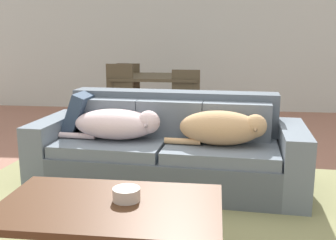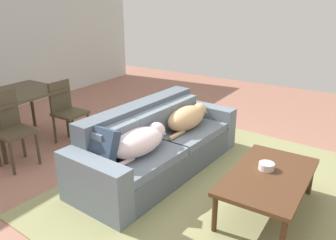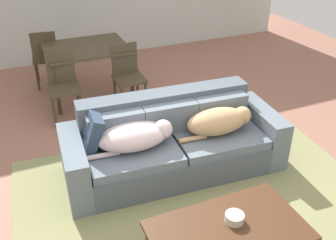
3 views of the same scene
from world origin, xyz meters
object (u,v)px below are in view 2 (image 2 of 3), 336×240
object	(u,v)px
couch	(156,146)
dining_table	(15,97)
coffee_table	(269,178)
dining_chair_near_right	(66,109)
dog_on_right_cushion	(188,117)
dining_chair_near_left	(11,126)
throw_pillow_by_left_arm	(100,147)
bowl_on_coffee_table	(267,166)
dog_on_left_cushion	(139,141)

from	to	relation	value
couch	dining_table	bearing A→B (deg)	105.04
coffee_table	dining_chair_near_right	world-z (taller)	dining_chair_near_right
coffee_table	dog_on_right_cushion	bearing A→B (deg)	63.67
dining_chair_near_right	coffee_table	bearing A→B (deg)	-93.15
dining_table	dining_chair_near_left	distance (m)	0.70
throw_pillow_by_left_arm	dining_chair_near_right	xyz separation A→B (m)	(0.86, 1.47, -0.11)
coffee_table	bowl_on_coffee_table	bearing A→B (deg)	33.63
throw_pillow_by_left_arm	dining_table	size ratio (longest dim) A/B	0.34
dog_on_right_cushion	throw_pillow_by_left_arm	bearing A→B (deg)	172.15
dining_table	dining_chair_near_left	xyz separation A→B (m)	(-0.44, -0.52, -0.16)
dog_on_right_cushion	coffee_table	size ratio (longest dim) A/B	0.69
throw_pillow_by_left_arm	dining_table	distance (m)	2.04
couch	dining_table	xyz separation A→B (m)	(-0.41, 2.10, 0.38)
dog_on_left_cushion	bowl_on_coffee_table	distance (m)	1.33
bowl_on_coffee_table	dining_chair_near_left	size ratio (longest dim) A/B	0.16
dog_on_right_cushion	dining_chair_near_left	xyz separation A→B (m)	(-1.33, 1.74, -0.04)
couch	coffee_table	world-z (taller)	couch
bowl_on_coffee_table	coffee_table	bearing A→B (deg)	-146.37
dog_on_left_cushion	dining_table	bearing A→B (deg)	93.41
throw_pillow_by_left_arm	coffee_table	size ratio (longest dim) A/B	0.33
dog_on_right_cushion	dining_chair_near_right	distance (m)	1.80
coffee_table	dining_chair_near_left	bearing A→B (deg)	103.34
dog_on_left_cushion	dog_on_right_cushion	xyz separation A→B (m)	(0.90, -0.08, 0.01)
throw_pillow_by_left_arm	dining_chair_near_right	bearing A→B (deg)	59.66
coffee_table	couch	bearing A→B (deg)	84.04
throw_pillow_by_left_arm	dining_chair_near_right	distance (m)	1.70
bowl_on_coffee_table	dog_on_right_cushion	bearing A→B (deg)	65.82
couch	dining_chair_near_left	world-z (taller)	dining_chair_near_left
couch	dog_on_right_cushion	size ratio (longest dim) A/B	2.86
dog_on_left_cushion	dining_chair_near_left	xyz separation A→B (m)	(-0.42, 1.66, -0.03)
couch	bowl_on_coffee_table	size ratio (longest dim) A/B	15.59
dining_table	dining_chair_near_left	bearing A→B (deg)	-130.62
couch	dining_table	world-z (taller)	couch
coffee_table	dining_chair_near_left	xyz separation A→B (m)	(-0.71, 2.99, 0.15)
throw_pillow_by_left_arm	coffee_table	distance (m)	1.69
dog_on_left_cushion	throw_pillow_by_left_arm	size ratio (longest dim) A/B	2.26
coffee_table	dining_chair_near_left	world-z (taller)	dining_chair_near_left
couch	dining_chair_near_right	distance (m)	1.59
couch	dog_on_right_cushion	xyz separation A→B (m)	(0.47, -0.16, 0.25)
coffee_table	dining_table	bearing A→B (deg)	94.31
dog_on_right_cushion	dining_chair_near_right	bearing A→B (deg)	108.49
coffee_table	dining_chair_near_right	xyz separation A→B (m)	(0.17, 2.99, 0.12)
throw_pillow_by_left_arm	dog_on_left_cushion	bearing A→B (deg)	-24.88
dining_chair_near_left	dog_on_left_cushion	bearing A→B (deg)	-70.74
dog_on_right_cushion	couch	bearing A→B (deg)	164.76
dog_on_right_cushion	throw_pillow_by_left_arm	world-z (taller)	throw_pillow_by_left_arm
dog_on_left_cushion	bowl_on_coffee_table	xyz separation A→B (m)	(0.37, -1.28, -0.10)
couch	dog_on_left_cushion	xyz separation A→B (m)	(-0.43, -0.08, 0.24)
dining_table	dining_chair_near_left	size ratio (longest dim) A/B	1.21
dining_chair_near_left	bowl_on_coffee_table	bearing A→B (deg)	-70.01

